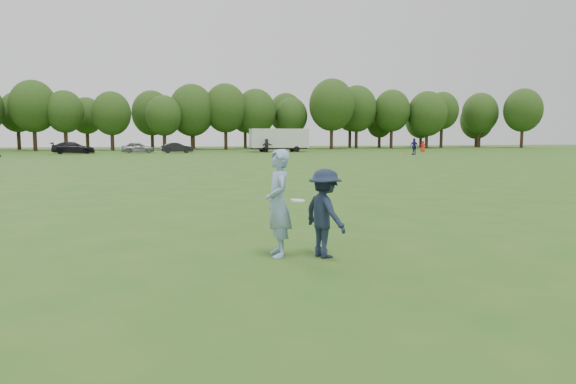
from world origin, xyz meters
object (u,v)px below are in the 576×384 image
object	(u,v)px
car_d	(73,148)
car_e	(138,148)
player_far_c	(423,146)
field_cone	(402,154)
cargo_trailer	(279,139)
car_f	(177,148)
player_far_d	(267,146)
thrower	(278,203)
player_far_b	(414,146)
defender	(325,213)

from	to	relation	value
car_d	car_e	xyz separation A→B (m)	(7.70, 1.23, -0.03)
player_far_c	field_cone	xyz separation A→B (m)	(-8.06, -9.59, -0.63)
cargo_trailer	car_f	bearing A→B (deg)	-175.70
player_far_c	player_far_d	bearing A→B (deg)	23.01
car_e	car_f	world-z (taller)	car_e
player_far_d	car_e	bearing A→B (deg)	144.30
thrower	car_e	xyz separation A→B (m)	(-4.45, 60.59, -0.28)
car_f	player_far_b	bearing A→B (deg)	-121.19
player_far_c	car_f	distance (m)	33.47
player_far_d	cargo_trailer	distance (m)	2.89
thrower	player_far_d	world-z (taller)	thrower
car_e	cargo_trailer	xyz separation A→B (m)	(18.85, -0.14, 1.07)
defender	field_cone	size ratio (longest dim) A/B	5.45
field_cone	cargo_trailer	xyz separation A→B (m)	(-11.26, 14.70, 1.63)
player_far_d	player_far_c	bearing A→B (deg)	-38.01
player_far_c	car_e	bearing A→B (deg)	24.02
cargo_trailer	player_far_d	bearing A→B (deg)	-139.91
thrower	defender	bearing A→B (deg)	73.07
thrower	player_far_c	bearing A→B (deg)	149.60
car_e	field_cone	bearing A→B (deg)	-116.04
car_d	field_cone	bearing A→B (deg)	-116.20
player_far_b	cargo_trailer	world-z (taller)	cargo_trailer
car_e	car_f	xyz separation A→B (m)	(4.95, -1.18, -0.04)
player_far_b	player_far_d	distance (m)	19.74
player_far_d	player_far_b	bearing A→B (deg)	-69.86
defender	car_f	world-z (taller)	defender
thrower	car_e	world-z (taller)	thrower
player_far_b	player_far_d	bearing A→B (deg)	-154.01
player_far_b	field_cone	bearing A→B (deg)	-111.63
thrower	defender	xyz separation A→B (m)	(0.82, -0.26, -0.18)
player_far_b	car_f	world-z (taller)	player_far_b
player_far_d	car_f	distance (m)	11.81
player_far_b	player_far_c	size ratio (longest dim) A/B	1.25
car_f	field_cone	size ratio (longest dim) A/B	13.54
thrower	player_far_c	xyz separation A→B (m)	(33.72, 55.34, -0.21)
car_e	car_f	bearing A→B (deg)	-103.24
player_far_c	cargo_trailer	distance (m)	20.01
player_far_c	thrower	bearing A→B (deg)	90.49
player_far_b	cargo_trailer	xyz separation A→B (m)	(-12.85, 14.65, 0.80)
thrower	car_d	size ratio (longest dim) A/B	0.39
player_far_b	car_d	xyz separation A→B (m)	(-39.40, 13.56, -0.24)
car_e	car_f	distance (m)	5.09
thrower	car_d	xyz separation A→B (m)	(-12.15, 59.36, -0.26)
player_far_b	player_far_d	world-z (taller)	player_far_b
player_far_c	car_d	bearing A→B (deg)	26.84
cargo_trailer	defender	bearing A→B (deg)	-102.61
thrower	car_e	bearing A→B (deg)	-174.85
car_d	car_f	bearing A→B (deg)	-96.19
player_far_c	player_far_d	xyz separation A→B (m)	(-21.44, 3.33, 0.14)
car_d	field_cone	size ratio (longest dim) A/B	16.97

